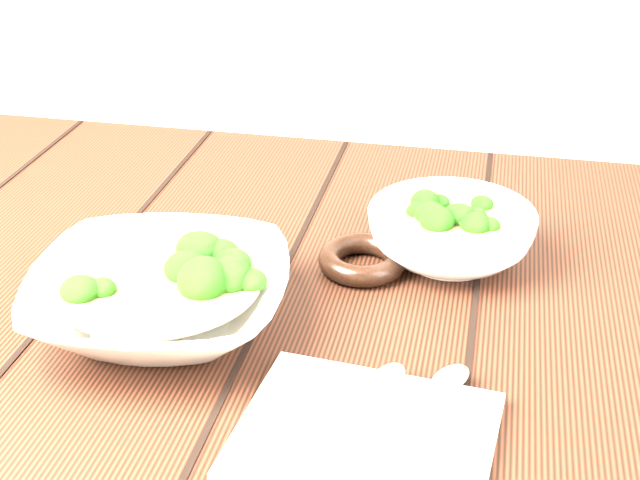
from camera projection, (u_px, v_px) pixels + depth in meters
table at (297, 383)px, 0.96m from camera, size 1.20×0.80×0.75m
soup_bowl_front at (160, 295)px, 0.83m from camera, size 0.27×0.27×0.07m
soup_bowl_back at (451, 233)px, 0.94m from camera, size 0.22×0.22×0.06m
trivet at (363, 260)px, 0.93m from camera, size 0.10×0.10×0.02m
napkin at (365, 437)px, 0.70m from camera, size 0.21×0.18×0.01m
spoon_left at (370, 399)px, 0.73m from camera, size 0.06×0.16×0.01m
spoon_right at (429, 397)px, 0.73m from camera, size 0.09×0.15×0.01m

